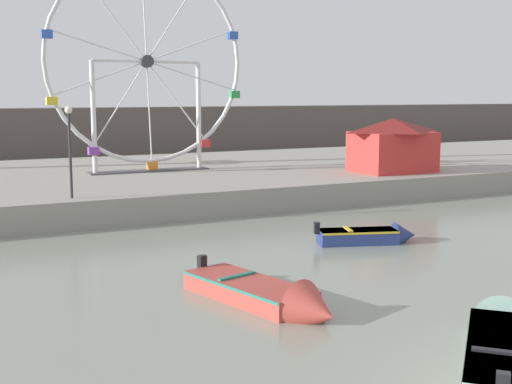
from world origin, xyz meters
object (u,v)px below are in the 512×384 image
Objects in this scene: motorboat_navy_blue at (371,236)px; carnival_booth_red_striped at (393,144)px; ferris_wheel_white_frame at (147,65)px; promenade_lamp_near at (70,138)px; motorboat_faded_red at (273,297)px; motorboat_seafoam at (501,339)px.

carnival_booth_red_striped reaches higher than motorboat_navy_blue.
promenade_lamp_near is (-6.06, -8.34, -3.47)m from ferris_wheel_white_frame.
motorboat_faded_red is 0.46× the size of ferris_wheel_white_frame.
ferris_wheel_white_frame reaches higher than motorboat_navy_blue.
motorboat_faded_red is (-7.09, -5.33, -0.01)m from motorboat_navy_blue.
motorboat_faded_red is 23.39m from ferris_wheel_white_frame.
ferris_wheel_white_frame is at bearing 156.11° from motorboat_faded_red.
ferris_wheel_white_frame is (0.42, 27.09, 6.99)m from motorboat_seafoam.
motorboat_navy_blue is at bearing -77.92° from ferris_wheel_white_frame.
ferris_wheel_white_frame reaches higher than carnival_booth_red_striped.
motorboat_seafoam reaches higher than motorboat_navy_blue.
ferris_wheel_white_frame is 10.88m from promenade_lamp_near.
motorboat_seafoam is 1.30× the size of promenade_lamp_near.
ferris_wheel_white_frame is 3.06× the size of promenade_lamp_near.
motorboat_navy_blue is 8.86m from motorboat_faded_red.
promenade_lamp_near is (-18.52, -1.98, 0.97)m from carnival_booth_red_striped.
ferris_wheel_white_frame is (-3.58, 16.71, 6.99)m from motorboat_navy_blue.
motorboat_navy_blue is 0.33× the size of ferris_wheel_white_frame.
motorboat_seafoam is at bearing 16.59° from motorboat_faded_red.
carnival_booth_red_striped is at bearing 13.91° from motorboat_seafoam.
ferris_wheel_white_frame is at bearing 153.17° from carnival_booth_red_striped.
motorboat_navy_blue is 1.02× the size of promenade_lamp_near.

